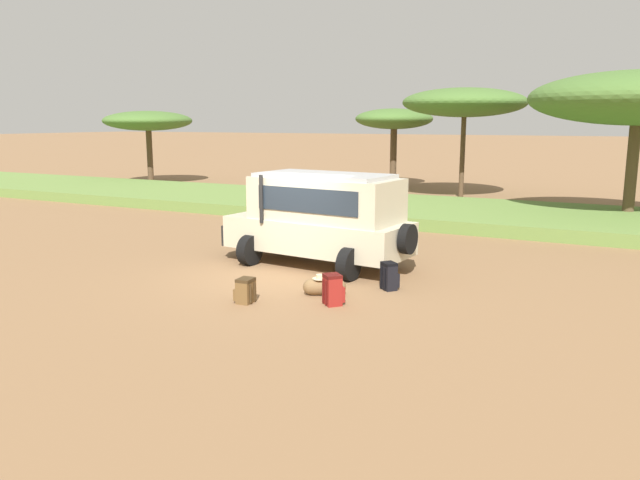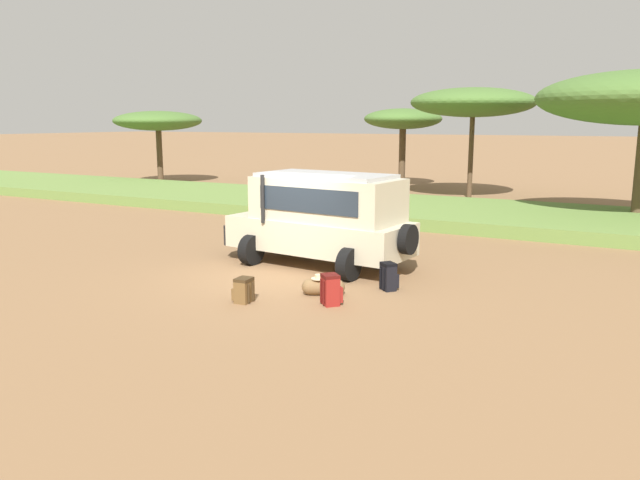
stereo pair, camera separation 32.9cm
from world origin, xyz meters
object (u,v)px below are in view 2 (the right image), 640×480
Objects in this scene: backpack_near_rear_wheel at (389,277)px; acacia_tree_left_mid at (403,120)px; safari_vehicle at (323,217)px; backpack_beside_front_wheel at (244,290)px; backpack_cluster_center at (331,290)px; duffel_bag_low_black_case at (323,287)px; acacia_tree_centre_back at (473,103)px; acacia_tree_far_left at (158,121)px.

acacia_tree_left_mid is (-7.92, 21.50, 3.53)m from backpack_near_rear_wheel.
acacia_tree_left_mid is at bearing 110.22° from backpack_near_rear_wheel.
safari_vehicle reaches higher than backpack_beside_front_wheel.
backpack_cluster_center reaches higher than duffel_bag_low_black_case.
backpack_beside_front_wheel is at bearing -88.06° from safari_vehicle.
backpack_beside_front_wheel is at bearing -88.06° from acacia_tree_centre_back.
safari_vehicle is at bearing -37.81° from acacia_tree_far_left.
safari_vehicle is 1.00× the size of acacia_tree_far_left.
acacia_tree_centre_back is at bearing 91.94° from backpack_beside_front_wheel.
duffel_bag_low_black_case is 0.14× the size of acacia_tree_centre_back.
duffel_bag_low_black_case is (1.35, -2.49, -1.11)m from safari_vehicle.
safari_vehicle is 6.13× the size of duffel_bag_low_black_case.
safari_vehicle is 17.01m from acacia_tree_centre_back.
acacia_tree_centre_back reaches higher than acacia_tree_left_mid.
acacia_tree_far_left reaches higher than backpack_cluster_center.
acacia_tree_left_mid reaches higher than backpack_near_rear_wheel.
duffel_bag_low_black_case is at bearing 46.68° from backpack_beside_front_wheel.
acacia_tree_left_mid is (-5.59, 23.85, 3.58)m from backpack_beside_front_wheel.
backpack_cluster_center is 0.73× the size of duffel_bag_low_black_case.
backpack_cluster_center is at bearing -83.07° from acacia_tree_centre_back.
duffel_bag_low_black_case is at bearing -73.21° from acacia_tree_left_mid.
backpack_beside_front_wheel is (0.13, -3.78, -1.04)m from safari_vehicle.
backpack_beside_front_wheel is 1.78m from duffel_bag_low_black_case.
backpack_cluster_center is 0.10× the size of acacia_tree_centre_back.
duffel_bag_low_black_case is 23.84m from acacia_tree_left_mid.
acacia_tree_centre_back is at bearing 99.49° from backpack_near_rear_wheel.
backpack_beside_front_wheel is 1.85m from backpack_cluster_center.
acacia_tree_centre_back reaches higher than acacia_tree_far_left.
backpack_near_rear_wheel is 18.86m from acacia_tree_centre_back.
backpack_cluster_center is 20.35m from acacia_tree_centre_back.
backpack_near_rear_wheel is 0.12× the size of acacia_tree_far_left.
acacia_tree_left_mid is at bearing 103.19° from backpack_beside_front_wheel.
backpack_near_rear_wheel is at bearing 69.06° from backpack_cluster_center.
acacia_tree_centre_back reaches higher than backpack_near_rear_wheel.
backpack_near_rear_wheel is at bearing -37.02° from acacia_tree_far_left.
backpack_beside_front_wheel reaches higher than duffel_bag_low_black_case.
duffel_bag_low_black_case is at bearing -84.31° from acacia_tree_centre_back.
backpack_cluster_center reaches higher than backpack_near_rear_wheel.
acacia_tree_left_mid is at bearing 107.50° from backpack_cluster_center.
acacia_tree_far_left is 1.14× the size of acacia_tree_left_mid.
safari_vehicle is at bearing 120.81° from backpack_cluster_center.
backpack_cluster_center is at bearing -59.19° from safari_vehicle.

